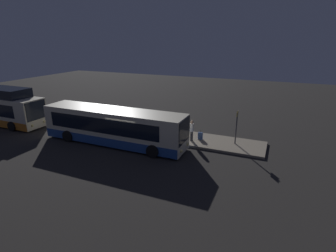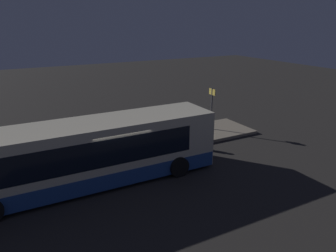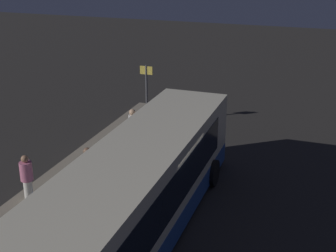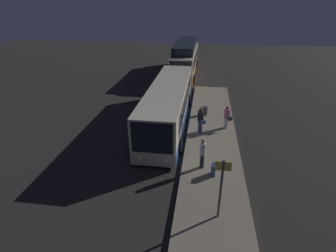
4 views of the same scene
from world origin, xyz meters
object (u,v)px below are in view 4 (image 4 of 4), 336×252
at_px(bus_second, 185,60).
at_px(passenger_waiting, 201,119).
at_px(trash_bin, 205,111).
at_px(passenger_with_bags, 227,116).
at_px(passenger_boarding, 203,152).
at_px(suitcase, 213,170).
at_px(sign_post, 221,184).
at_px(bus_lead, 169,104).

xyz_separation_m(bus_second, passenger_waiting, (16.05, 2.34, -0.52)).
xyz_separation_m(passenger_waiting, trash_bin, (-3.00, 0.25, -0.61)).
bearing_deg(passenger_with_bags, passenger_boarding, 24.34).
height_order(bus_second, passenger_boarding, bus_second).
xyz_separation_m(suitcase, sign_post, (2.80, 0.17, 1.33)).
xyz_separation_m(sign_post, trash_bin, (-10.46, -0.72, -1.30)).
height_order(bus_lead, passenger_waiting, bus_lead).
bearing_deg(passenger_boarding, suitcase, 134.29).
height_order(bus_second, passenger_with_bags, bus_second).
bearing_deg(trash_bin, passenger_waiting, -4.74).
bearing_deg(suitcase, trash_bin, -175.92).
distance_m(bus_second, passenger_waiting, 16.23).
height_order(bus_lead, trash_bin, bus_lead).
bearing_deg(passenger_with_bags, bus_second, -123.53).
bearing_deg(passenger_waiting, sign_post, 61.74).
height_order(passenger_boarding, suitcase, passenger_boarding).
bearing_deg(passenger_boarding, passenger_with_bags, -107.90).
bearing_deg(trash_bin, passenger_with_bags, 35.58).
height_order(bus_second, trash_bin, bus_second).
relative_size(passenger_boarding, passenger_waiting, 0.98).
height_order(bus_second, sign_post, bus_second).
relative_size(passenger_waiting, suitcase, 2.10).
bearing_deg(bus_second, suitcase, 8.61).
distance_m(bus_second, trash_bin, 13.35).
height_order(bus_lead, suitcase, bus_lead).
bearing_deg(passenger_waiting, passenger_boarding, 57.41).
bearing_deg(suitcase, passenger_boarding, -134.83).
xyz_separation_m(bus_second, sign_post, (23.51, 3.31, 0.17)).
distance_m(passenger_with_bags, sign_post, 8.43).
relative_size(bus_lead, suitcase, 14.53).
distance_m(bus_second, sign_post, 23.74).
distance_m(passenger_waiting, trash_bin, 3.07).
xyz_separation_m(bus_lead, suitcase, (6.32, 3.13, -0.92)).
bearing_deg(passenger_boarding, sign_post, 101.66).
bearing_deg(trash_bin, passenger_boarding, -0.24).
height_order(passenger_waiting, sign_post, sign_post).
distance_m(bus_lead, suitcase, 7.12).
height_order(suitcase, trash_bin, suitcase).
xyz_separation_m(bus_second, passenger_boarding, (20.14, 2.56, -0.51)).
height_order(passenger_with_bags, suitcase, passenger_with_bags).
relative_size(bus_second, trash_bin, 18.60).
height_order(bus_second, passenger_waiting, bus_second).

